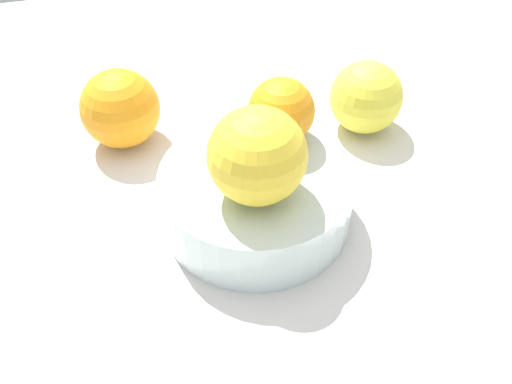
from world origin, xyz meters
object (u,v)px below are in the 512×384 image
(fruit_bowl, at_px, (256,197))
(orange_loose_1, at_px, (366,97))
(orange_in_bowl_0, at_px, (281,111))
(orange_loose_0, at_px, (120,109))
(orange_in_bowl_1, at_px, (257,156))

(fruit_bowl, xyz_separation_m, orange_loose_1, (0.11, -0.16, 0.01))
(fruit_bowl, relative_size, orange_loose_1, 2.22)
(orange_in_bowl_0, xyz_separation_m, orange_loose_0, (0.11, 0.15, -0.05))
(orange_in_bowl_1, distance_m, orange_loose_1, 0.22)
(fruit_bowl, bearing_deg, orange_in_bowl_0, -38.62)
(fruit_bowl, distance_m, orange_loose_0, 0.19)
(orange_loose_0, distance_m, orange_loose_1, 0.27)
(orange_in_bowl_0, xyz_separation_m, orange_loose_1, (0.06, -0.12, -0.05))
(orange_in_bowl_0, relative_size, orange_loose_1, 0.78)
(orange_loose_1, bearing_deg, orange_in_bowl_0, 118.32)
(orange_loose_0, bearing_deg, fruit_bowl, -143.64)
(orange_in_bowl_1, height_order, orange_loose_1, orange_in_bowl_1)
(fruit_bowl, relative_size, orange_loose_0, 2.09)
(orange_in_bowl_1, relative_size, orange_loose_1, 1.04)
(orange_in_bowl_0, height_order, orange_loose_1, orange_in_bowl_0)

